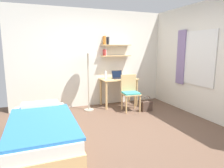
{
  "coord_description": "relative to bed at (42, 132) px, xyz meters",
  "views": [
    {
      "loc": [
        -1.52,
        -3.28,
        1.58
      ],
      "look_at": [
        -0.06,
        0.51,
        0.85
      ],
      "focal_mm": 32.03,
      "sensor_mm": 36.0,
      "label": 1
    }
  ],
  "objects": [
    {
      "name": "ground_plane",
      "position": [
        1.48,
        0.04,
        -0.24
      ],
      "size": [
        5.28,
        5.28,
        0.0
      ],
      "primitive_type": "plane",
      "color": "brown"
    },
    {
      "name": "wall_back",
      "position": [
        1.49,
        2.06,
        1.07
      ],
      "size": [
        4.4,
        0.27,
        2.6
      ],
      "color": "silver",
      "rests_on": "ground_plane"
    },
    {
      "name": "wall_right",
      "position": [
        3.5,
        0.07,
        1.06
      ],
      "size": [
        0.1,
        4.4,
        2.6
      ],
      "color": "silver",
      "rests_on": "ground_plane"
    },
    {
      "name": "bed",
      "position": [
        0.0,
        0.0,
        0.0
      ],
      "size": [
        0.99,
        2.01,
        0.54
      ],
      "color": "tan",
      "rests_on": "ground_plane"
    },
    {
      "name": "desk",
      "position": [
        2.07,
        1.74,
        0.37
      ],
      "size": [
        0.98,
        0.57,
        0.76
      ],
      "color": "tan",
      "rests_on": "ground_plane"
    },
    {
      "name": "desk_chair",
      "position": [
        2.18,
        1.24,
        0.26
      ],
      "size": [
        0.46,
        0.43,
        0.91
      ],
      "color": "tan",
      "rests_on": "ground_plane"
    },
    {
      "name": "standing_lamp",
      "position": [
        1.19,
        1.6,
        1.25
      ],
      "size": [
        0.41,
        0.41,
        1.69
      ],
      "color": "#B2A893",
      "rests_on": "ground_plane"
    },
    {
      "name": "laptop",
      "position": [
        2.04,
        1.75,
        0.58
      ],
      "size": [
        0.3,
        0.22,
        0.21
      ],
      "color": "black",
      "rests_on": "desk"
    },
    {
      "name": "water_bottle",
      "position": [
        1.71,
        1.79,
        0.63
      ],
      "size": [
        0.06,
        0.06,
        0.22
      ],
      "primitive_type": "cylinder",
      "color": "silver",
      "rests_on": "desk"
    },
    {
      "name": "book_stack",
      "position": [
        2.43,
        1.71,
        0.55
      ],
      "size": [
        0.2,
        0.24,
        0.04
      ],
      "color": "#D13D38",
      "rests_on": "desk"
    },
    {
      "name": "handbag",
      "position": [
        2.54,
        1.01,
        -0.1
      ],
      "size": [
        0.28,
        0.12,
        0.4
      ],
      "color": "#4C382D",
      "rests_on": "ground_plane"
    }
  ]
}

